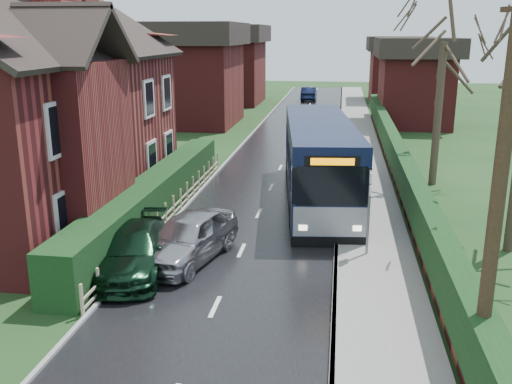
% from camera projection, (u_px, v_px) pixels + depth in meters
% --- Properties ---
extents(ground, '(140.00, 140.00, 0.00)m').
position_uv_depth(ground, '(230.00, 276.00, 16.65)').
color(ground, '#27451D').
rests_on(ground, ground).
extents(road, '(6.00, 100.00, 0.02)m').
position_uv_depth(road, '(271.00, 187.00, 26.17)').
color(road, black).
rests_on(road, ground).
extents(pavement, '(2.50, 100.00, 0.14)m').
position_uv_depth(pavement, '(365.00, 190.00, 25.56)').
color(pavement, slate).
rests_on(pavement, ground).
extents(kerb_right, '(0.12, 100.00, 0.14)m').
position_uv_depth(kerb_right, '(338.00, 189.00, 25.73)').
color(kerb_right, gray).
rests_on(kerb_right, ground).
extents(kerb_left, '(0.12, 100.00, 0.10)m').
position_uv_depth(kerb_left, '(206.00, 184.00, 26.59)').
color(kerb_left, gray).
rests_on(kerb_left, ground).
extents(front_hedge, '(1.20, 16.00, 1.60)m').
position_uv_depth(front_hedge, '(154.00, 197.00, 21.75)').
color(front_hedge, black).
rests_on(front_hedge, ground).
extents(picket_fence, '(0.10, 16.00, 0.90)m').
position_uv_depth(picket_fence, '(174.00, 207.00, 21.74)').
color(picket_fence, tan).
rests_on(picket_fence, ground).
extents(right_wall_hedge, '(0.60, 50.00, 1.80)m').
position_uv_depth(right_wall_hedge, '(402.00, 170.00, 25.08)').
color(right_wall_hedge, maroon).
rests_on(right_wall_hedge, ground).
extents(brick_house, '(9.30, 14.60, 10.30)m').
position_uv_depth(brick_house, '(23.00, 102.00, 21.25)').
color(brick_house, maroon).
rests_on(brick_house, ground).
extents(bus, '(3.78, 11.35, 3.38)m').
position_uv_depth(bus, '(319.00, 162.00, 23.66)').
color(bus, black).
rests_on(bus, ground).
extents(car_silver, '(2.79, 4.73, 1.51)m').
position_uv_depth(car_silver, '(188.00, 237.00, 17.61)').
color(car_silver, '#ABAAAF').
rests_on(car_silver, ground).
extents(car_green, '(2.69, 4.87, 1.34)m').
position_uv_depth(car_green, '(133.00, 250.00, 16.82)').
color(car_green, black).
rests_on(car_green, ground).
extents(car_distant, '(1.52, 4.31, 1.42)m').
position_uv_depth(car_distant, '(309.00, 94.00, 59.56)').
color(car_distant, black).
rests_on(car_distant, ground).
extents(bus_stop_sign, '(0.08, 0.43, 2.84)m').
position_uv_depth(bus_stop_sign, '(369.00, 201.00, 17.49)').
color(bus_stop_sign, slate).
rests_on(bus_stop_sign, ground).
extents(telegraph_pole, '(0.40, 0.98, 7.79)m').
position_uv_depth(telegraph_pole, '(497.00, 205.00, 10.01)').
color(telegraph_pole, '#2F2114').
rests_on(telegraph_pole, ground).
extents(tree_right_far, '(4.79, 4.79, 9.25)m').
position_uv_depth(tree_right_far, '(445.00, 31.00, 24.89)').
color(tree_right_far, '#3C2F23').
rests_on(tree_right_far, ground).
extents(tree_house_side, '(4.25, 4.25, 9.65)m').
position_uv_depth(tree_house_side, '(42.00, 26.00, 31.80)').
color(tree_house_side, '#382821').
rests_on(tree_house_side, ground).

